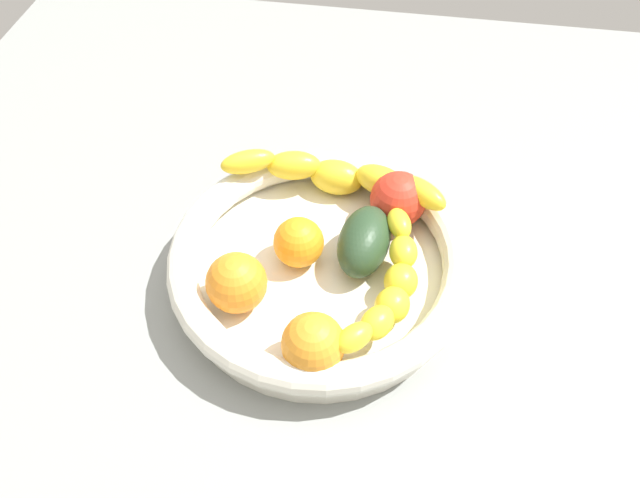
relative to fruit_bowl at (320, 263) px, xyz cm
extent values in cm
cube|color=gray|center=(0.00, 0.00, -4.44)|extent=(120.00, 120.00, 3.00)
cylinder|color=silver|center=(0.00, 0.00, -1.75)|extent=(30.90, 30.90, 2.39)
torus|color=silver|center=(0.00, 0.00, 1.10)|extent=(33.21, 33.21, 3.30)
ellipsoid|color=yellow|center=(10.24, 8.50, 4.29)|extent=(6.86, 6.09, 2.75)
ellipsoid|color=yellow|center=(5.51, 11.11, 2.92)|extent=(7.32, 5.59, 3.49)
ellipsoid|color=yellow|center=(0.24, 12.33, 1.56)|extent=(6.86, 4.80, 4.23)
ellipsoid|color=yellow|center=(-5.16, 12.09, 2.92)|extent=(7.03, 4.61, 3.49)
ellipsoid|color=yellow|center=(-10.28, 10.39, 4.29)|extent=(7.05, 5.34, 2.75)
ellipsoid|color=yellow|center=(5.09, -11.28, 3.67)|extent=(4.59, 4.68, 2.48)
ellipsoid|color=yellow|center=(7.02, -8.65, 2.74)|extent=(4.65, 5.04, 3.02)
ellipsoid|color=yellow|center=(8.33, -5.67, 1.82)|extent=(4.61, 4.95, 3.55)
ellipsoid|color=yellow|center=(8.95, -2.48, 1.82)|extent=(3.88, 4.36, 3.55)
ellipsoid|color=yellow|center=(8.87, 0.78, 2.74)|extent=(3.54, 4.45, 3.02)
ellipsoid|color=yellow|center=(8.08, 3.94, 3.67)|extent=(3.75, 4.69, 2.48)
sphere|color=orange|center=(1.30, -11.92, 2.56)|extent=(6.22, 6.22, 6.22)
sphere|color=orange|center=(-7.68, -6.02, 2.64)|extent=(6.39, 6.39, 6.39)
sphere|color=orange|center=(-2.47, 0.74, 2.24)|extent=(5.59, 5.59, 5.59)
sphere|color=red|center=(7.67, 8.61, 2.70)|extent=(6.51, 6.51, 6.51)
ellipsoid|color=#263F26|center=(4.54, 2.04, 2.24)|extent=(6.74, 10.10, 5.82)
camera|label=1|loc=(7.14, -43.72, 54.49)|focal=35.76mm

